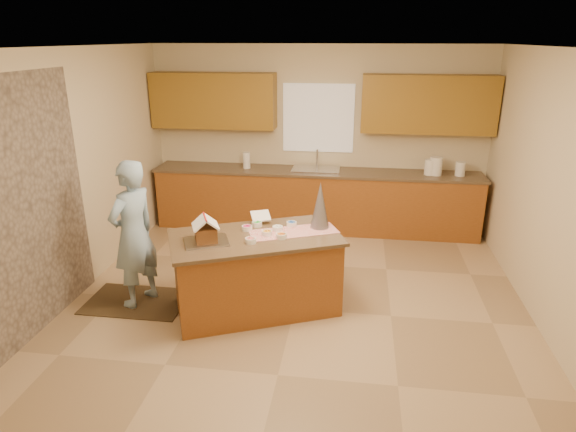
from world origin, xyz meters
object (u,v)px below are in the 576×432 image
object	(u,v)px
island_base	(256,274)
tinsel_tree	(320,205)
gingerbread_house	(206,232)
boy	(133,234)

from	to	relation	value
island_base	tinsel_tree	bearing A→B (deg)	3.67
gingerbread_house	tinsel_tree	bearing A→B (deg)	28.05
tinsel_tree	gingerbread_house	size ratio (longest dim) A/B	1.50
island_base	tinsel_tree	xyz separation A→B (m)	(0.64, 0.33, 0.70)
tinsel_tree	boy	bearing A→B (deg)	-168.67
island_base	boy	bearing A→B (deg)	158.78
boy	gingerbread_house	size ratio (longest dim) A/B	4.75
island_base	boy	distance (m)	1.37
island_base	gingerbread_house	size ratio (longest dim) A/B	4.91
boy	gingerbread_house	distance (m)	0.89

